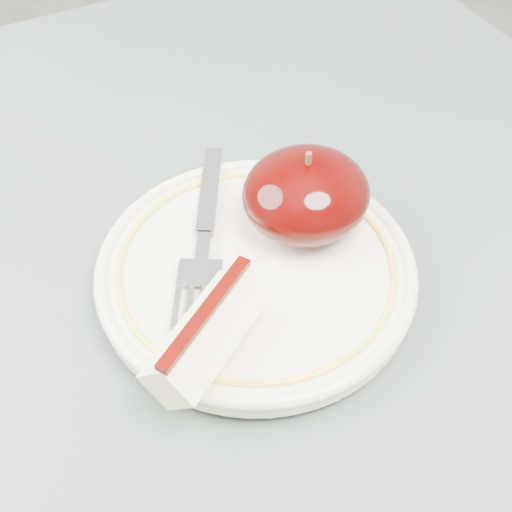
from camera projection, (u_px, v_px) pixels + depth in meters
name	position (u px, v px, depth m)	size (l,w,h in m)	color
table	(151.00, 494.00, 0.46)	(0.90, 0.90, 0.75)	brown
plate	(256.00, 271.00, 0.45)	(0.20, 0.20, 0.02)	beige
apple_half	(306.00, 194.00, 0.45)	(0.08, 0.08, 0.06)	black
apple_wedge	(207.00, 333.00, 0.39)	(0.09, 0.08, 0.04)	#FDF3BA
fork	(204.00, 235.00, 0.46)	(0.09, 0.15, 0.00)	gray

